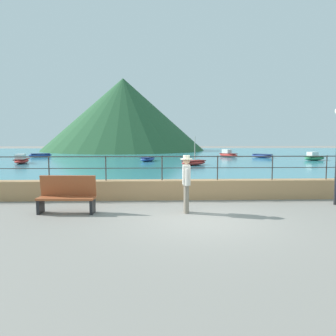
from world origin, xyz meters
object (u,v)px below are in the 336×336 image
bench_main (67,194)px  boat_0 (314,157)px  person_walking (186,181)px  boat_3 (148,159)px  boat_4 (194,162)px  boat_6 (40,155)px  boat_1 (21,160)px  boat_2 (262,156)px  boat_5 (228,154)px

bench_main → boat_0: size_ratio=0.70×
person_walking → boat_3: 19.41m
boat_4 → boat_6: bearing=146.0°
boat_0 → boat_1: (-24.93, -2.32, 0.00)m
boat_1 → boat_0: bearing=5.3°
boat_3 → boat_4: bearing=-48.1°
boat_2 → boat_6: (-22.52, 1.94, 0.00)m
boat_0 → boat_3: 14.88m
boat_2 → boat_5: bearing=154.7°
bench_main → boat_5: size_ratio=0.72×
person_walking → boat_0: (13.29, 19.72, -0.65)m
person_walking → boat_5: person_walking is taller
boat_0 → boat_4: bearing=-158.9°
person_walking → boat_5: (6.63, 24.83, -0.65)m
person_walking → boat_4: (1.98, 15.35, -0.71)m
boat_2 → boat_4: (-7.79, -7.98, 0.01)m
boat_4 → boat_1: bearing=171.4°
boat_3 → boat_5: boat_5 is taller
person_walking → boat_5: 25.70m
person_walking → boat_1: (-11.64, 17.40, -0.65)m
bench_main → boat_0: bearing=49.2°
boat_3 → boat_5: size_ratio=1.03×
boat_4 → person_walking: bearing=-97.4°
boat_1 → boat_6: 7.96m
boat_0 → boat_4: boat_4 is taller
boat_0 → boat_4: (-11.31, -4.37, -0.06)m
bench_main → boat_3: 19.28m
boat_6 → boat_0: bearing=-12.0°
boat_0 → boat_4: 12.12m
bench_main → boat_1: bearing=114.9°
boat_0 → boat_6: size_ratio=1.00×
boat_6 → boat_5: bearing=-1.3°
boat_1 → boat_5: (18.26, 7.42, 0.00)m
boat_1 → boat_2: size_ratio=1.02×
person_walking → boat_2: person_walking is taller
bench_main → boat_3: bearing=84.0°
boat_3 → boat_5: bearing=33.8°
person_walking → boat_0: person_walking is taller
boat_6 → boat_3: bearing=-28.0°
boat_3 → boat_2: bearing=19.5°
boat_5 → boat_0: bearing=-37.5°
bench_main → boat_5: bearing=67.5°
boat_3 → boat_5: (8.21, 5.50, 0.07)m
boat_6 → boat_4: bearing=-34.0°
person_walking → boat_0: bearing=56.0°
boat_3 → boat_6: bearing=152.0°
boat_2 → boat_0: bearing=-45.8°
boat_1 → boat_3: size_ratio=0.96×
boat_1 → boat_3: bearing=10.8°
person_walking → boat_6: bearing=116.8°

